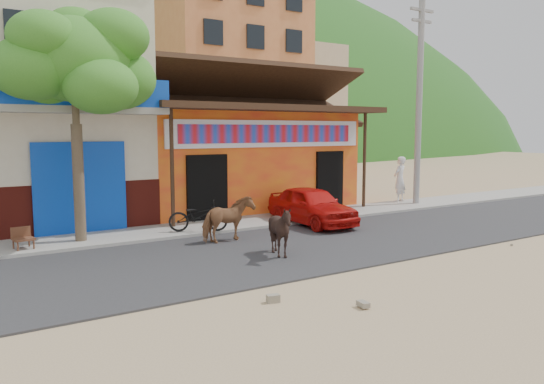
{
  "coord_description": "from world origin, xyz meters",
  "views": [
    {
      "loc": [
        -7.79,
        -8.24,
        2.96
      ],
      "look_at": [
        -0.5,
        3.0,
        1.4
      ],
      "focal_mm": 35.0,
      "sensor_mm": 36.0,
      "label": 1
    }
  ],
  "objects_px": {
    "tree": "(76,124)",
    "cow_dark": "(281,231)",
    "red_car": "(312,205)",
    "scooter": "(198,216)",
    "cafe_chair_right": "(23,229)",
    "cow_tan": "(228,219)",
    "utility_pole": "(419,100)",
    "pedestrian": "(400,179)"
  },
  "relations": [
    {
      "from": "tree",
      "to": "cow_dark",
      "type": "relative_size",
      "value": 4.99
    },
    {
      "from": "tree",
      "to": "red_car",
      "type": "xyz_separation_m",
      "value": [
        6.74,
        -1.0,
        -2.48
      ]
    },
    {
      "from": "scooter",
      "to": "cafe_chair_right",
      "type": "distance_m",
      "value": 4.51
    },
    {
      "from": "cow_tan",
      "to": "red_car",
      "type": "distance_m",
      "value": 3.54
    },
    {
      "from": "scooter",
      "to": "red_car",
      "type": "bearing_deg",
      "value": -70.89
    },
    {
      "from": "utility_pole",
      "to": "red_car",
      "type": "bearing_deg",
      "value": -168.8
    },
    {
      "from": "cow_dark",
      "to": "cafe_chair_right",
      "type": "distance_m",
      "value": 6.21
    },
    {
      "from": "pedestrian",
      "to": "cafe_chair_right",
      "type": "xyz_separation_m",
      "value": [
        -14.0,
        -1.16,
        -0.42
      ]
    },
    {
      "from": "cow_tan",
      "to": "cow_dark",
      "type": "distance_m",
      "value": 2.12
    },
    {
      "from": "cow_tan",
      "to": "cow_dark",
      "type": "xyz_separation_m",
      "value": [
        0.25,
        -2.11,
        0.0
      ]
    },
    {
      "from": "tree",
      "to": "cow_dark",
      "type": "bearing_deg",
      "value": -48.33
    },
    {
      "from": "tree",
      "to": "utility_pole",
      "type": "height_order",
      "value": "utility_pole"
    },
    {
      "from": "cow_dark",
      "to": "cafe_chair_right",
      "type": "relative_size",
      "value": 1.24
    },
    {
      "from": "cow_tan",
      "to": "pedestrian",
      "type": "relative_size",
      "value": 0.78
    },
    {
      "from": "tree",
      "to": "cow_tan",
      "type": "distance_m",
      "value": 4.55
    },
    {
      "from": "cow_dark",
      "to": "cow_tan",
      "type": "bearing_deg",
      "value": 156.2
    },
    {
      "from": "utility_pole",
      "to": "scooter",
      "type": "distance_m",
      "value": 10.36
    },
    {
      "from": "utility_pole",
      "to": "red_car",
      "type": "xyz_separation_m",
      "value": [
        -6.06,
        -1.2,
        -3.48
      ]
    },
    {
      "from": "cafe_chair_right",
      "to": "cow_tan",
      "type": "bearing_deg",
      "value": -27.17
    },
    {
      "from": "utility_pole",
      "to": "pedestrian",
      "type": "height_order",
      "value": "utility_pole"
    },
    {
      "from": "utility_pole",
      "to": "pedestrian",
      "type": "distance_m",
      "value": 3.18
    },
    {
      "from": "cow_dark",
      "to": "pedestrian",
      "type": "height_order",
      "value": "pedestrian"
    },
    {
      "from": "utility_pole",
      "to": "pedestrian",
      "type": "bearing_deg",
      "value": 105.95
    },
    {
      "from": "tree",
      "to": "cow_tan",
      "type": "xyz_separation_m",
      "value": [
        3.31,
        -1.89,
        -2.48
      ]
    },
    {
      "from": "utility_pole",
      "to": "scooter",
      "type": "xyz_separation_m",
      "value": [
        -9.7,
        -0.7,
        -3.56
      ]
    },
    {
      "from": "cow_tan",
      "to": "pedestrian",
      "type": "xyz_separation_m",
      "value": [
        9.29,
        2.79,
        0.39
      ]
    },
    {
      "from": "scooter",
      "to": "pedestrian",
      "type": "xyz_separation_m",
      "value": [
        9.5,
        1.4,
        0.47
      ]
    },
    {
      "from": "cow_tan",
      "to": "cafe_chair_right",
      "type": "height_order",
      "value": "cow_tan"
    },
    {
      "from": "cafe_chair_right",
      "to": "utility_pole",
      "type": "bearing_deg",
      "value": -6.18
    },
    {
      "from": "cow_tan",
      "to": "scooter",
      "type": "xyz_separation_m",
      "value": [
        -0.21,
        1.39,
        -0.08
      ]
    },
    {
      "from": "cow_dark",
      "to": "scooter",
      "type": "relative_size",
      "value": 0.73
    },
    {
      "from": "tree",
      "to": "utility_pole",
      "type": "relative_size",
      "value": 0.75
    },
    {
      "from": "utility_pole",
      "to": "cow_dark",
      "type": "bearing_deg",
      "value": -155.55
    },
    {
      "from": "scooter",
      "to": "pedestrian",
      "type": "height_order",
      "value": "pedestrian"
    },
    {
      "from": "cow_tan",
      "to": "scooter",
      "type": "relative_size",
      "value": 0.85
    },
    {
      "from": "utility_pole",
      "to": "red_car",
      "type": "relative_size",
      "value": 2.29
    },
    {
      "from": "utility_pole",
      "to": "cafe_chair_right",
      "type": "height_order",
      "value": "utility_pole"
    },
    {
      "from": "cafe_chair_right",
      "to": "pedestrian",
      "type": "bearing_deg",
      "value": -3.3
    },
    {
      "from": "pedestrian",
      "to": "cafe_chair_right",
      "type": "relative_size",
      "value": 1.87
    },
    {
      "from": "cafe_chair_right",
      "to": "tree",
      "type": "bearing_deg",
      "value": 2.6
    },
    {
      "from": "cow_tan",
      "to": "cafe_chair_right",
      "type": "bearing_deg",
      "value": 62.8
    },
    {
      "from": "utility_pole",
      "to": "scooter",
      "type": "relative_size",
      "value": 4.83
    }
  ]
}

